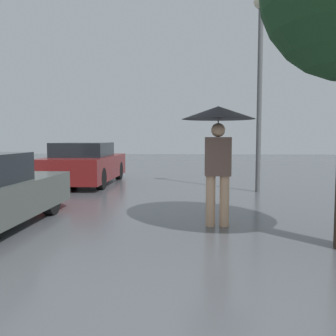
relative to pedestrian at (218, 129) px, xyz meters
The scene contains 4 objects.
ground_plane 3.70m from the pedestrian, 98.02° to the right, with size 60.00×60.00×0.00m, color #4C4F54.
pedestrian is the anchor object (origin of this frame).
parked_car_farthest 6.58m from the pedestrian, 124.61° to the left, with size 1.78×4.09×1.27m.
street_lamp 4.57m from the pedestrian, 71.33° to the left, with size 0.39×0.39×5.07m.
Camera 1 is at (0.04, -2.64, 1.42)m, focal length 40.00 mm.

